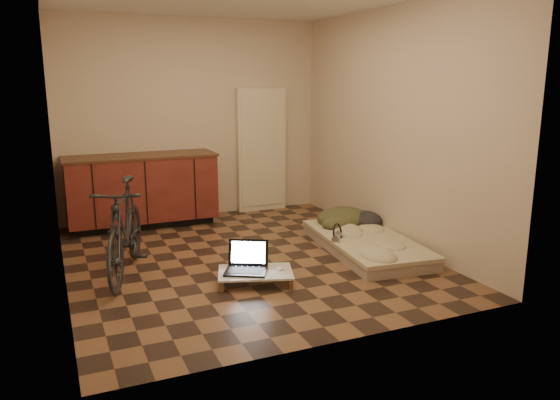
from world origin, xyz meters
name	(u,v)px	position (x,y,z in m)	size (l,w,h in m)	color
room_shell	(243,134)	(0.00, 0.00, 1.30)	(3.50, 4.00, 2.60)	brown
cabinets	(142,190)	(-0.75, 1.70, 0.47)	(1.84, 0.62, 0.91)	black
appliance_panel	(261,150)	(0.95, 1.94, 0.85)	(0.70, 0.10, 1.70)	beige
bicycle	(125,224)	(-1.20, -0.03, 0.51)	(0.46, 1.56, 1.01)	black
futon	(366,244)	(1.30, -0.27, 0.08)	(1.02, 1.83, 0.15)	tan
clothing_pile	(349,212)	(1.43, 0.33, 0.28)	(0.67, 0.56, 0.27)	#3C3F24
headphones	(338,232)	(0.97, -0.23, 0.23)	(0.24, 0.22, 0.16)	black
lap_desk	(255,273)	(-0.15, -0.69, 0.10)	(0.78, 0.63, 0.11)	brown
laptop	(247,265)	(-0.21, -0.64, 0.16)	(0.49, 0.47, 0.26)	black
mouse	(280,268)	(0.08, -0.75, 0.13)	(0.05, 0.09, 0.03)	white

